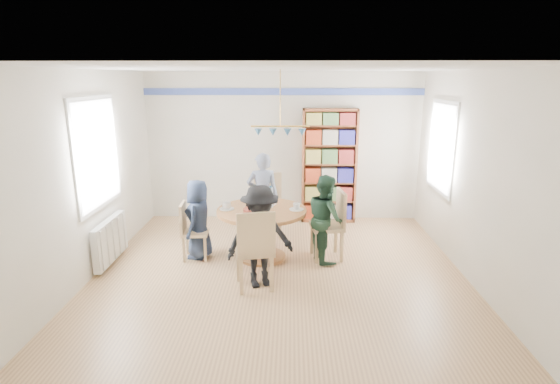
{
  "coord_description": "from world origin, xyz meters",
  "views": [
    {
      "loc": [
        0.15,
        -5.47,
        2.59
      ],
      "look_at": [
        0.0,
        0.4,
        1.05
      ],
      "focal_mm": 28.0,
      "sensor_mm": 36.0,
      "label": 1
    }
  ],
  "objects_px": {
    "person_near": "(260,237)",
    "chair_near": "(255,246)",
    "chair_left": "(190,228)",
    "person_right": "(326,218)",
    "bookshelf": "(329,167)",
    "chair_right": "(333,221)",
    "person_far": "(263,196)",
    "dining_table": "(262,222)",
    "chair_far": "(268,202)",
    "radiator": "(110,240)",
    "person_left": "(199,219)"
  },
  "relations": [
    {
      "from": "chair_near",
      "to": "person_near",
      "type": "height_order",
      "value": "person_near"
    },
    {
      "from": "chair_left",
      "to": "person_right",
      "type": "relative_size",
      "value": 0.67
    },
    {
      "from": "dining_table",
      "to": "chair_near",
      "type": "relative_size",
      "value": 1.24
    },
    {
      "from": "dining_table",
      "to": "chair_far",
      "type": "distance_m",
      "value": 1.01
    },
    {
      "from": "chair_right",
      "to": "person_near",
      "type": "height_order",
      "value": "person_near"
    },
    {
      "from": "person_right",
      "to": "bookshelf",
      "type": "xyz_separation_m",
      "value": [
        0.19,
        1.83,
        0.38
      ]
    },
    {
      "from": "chair_right",
      "to": "person_far",
      "type": "distance_m",
      "value": 1.38
    },
    {
      "from": "chair_near",
      "to": "person_right",
      "type": "relative_size",
      "value": 0.83
    },
    {
      "from": "chair_left",
      "to": "person_near",
      "type": "bearing_deg",
      "value": -37.99
    },
    {
      "from": "chair_left",
      "to": "person_right",
      "type": "height_order",
      "value": "person_right"
    },
    {
      "from": "person_left",
      "to": "person_near",
      "type": "height_order",
      "value": "person_near"
    },
    {
      "from": "chair_near",
      "to": "chair_right",
      "type": "bearing_deg",
      "value": 44.7
    },
    {
      "from": "chair_far",
      "to": "person_left",
      "type": "height_order",
      "value": "person_left"
    },
    {
      "from": "radiator",
      "to": "chair_right",
      "type": "bearing_deg",
      "value": 5.2
    },
    {
      "from": "chair_left",
      "to": "person_right",
      "type": "xyz_separation_m",
      "value": [
        1.97,
        0.01,
        0.17
      ]
    },
    {
      "from": "dining_table",
      "to": "chair_right",
      "type": "height_order",
      "value": "chair_right"
    },
    {
      "from": "person_near",
      "to": "chair_near",
      "type": "bearing_deg",
      "value": -136.05
    },
    {
      "from": "dining_table",
      "to": "chair_right",
      "type": "relative_size",
      "value": 1.27
    },
    {
      "from": "person_far",
      "to": "radiator",
      "type": "bearing_deg",
      "value": 22.38
    },
    {
      "from": "dining_table",
      "to": "chair_left",
      "type": "xyz_separation_m",
      "value": [
        -1.04,
        -0.04,
        -0.09
      ]
    },
    {
      "from": "radiator",
      "to": "person_right",
      "type": "height_order",
      "value": "person_right"
    },
    {
      "from": "chair_far",
      "to": "chair_left",
      "type": "bearing_deg",
      "value": -135.92
    },
    {
      "from": "dining_table",
      "to": "person_left",
      "type": "xyz_separation_m",
      "value": [
        -0.93,
        0.02,
        0.03
      ]
    },
    {
      "from": "chair_left",
      "to": "chair_near",
      "type": "xyz_separation_m",
      "value": [
        1.03,
        -0.96,
        0.11
      ]
    },
    {
      "from": "chair_far",
      "to": "person_left",
      "type": "xyz_separation_m",
      "value": [
        -0.97,
        -0.99,
        0.01
      ]
    },
    {
      "from": "chair_left",
      "to": "chair_far",
      "type": "xyz_separation_m",
      "value": [
        1.08,
        1.05,
        0.11
      ]
    },
    {
      "from": "chair_right",
      "to": "radiator",
      "type": "bearing_deg",
      "value": -174.8
    },
    {
      "from": "chair_near",
      "to": "person_far",
      "type": "distance_m",
      "value": 1.9
    },
    {
      "from": "person_right",
      "to": "person_near",
      "type": "xyz_separation_m",
      "value": [
        -0.89,
        -0.85,
        0.03
      ]
    },
    {
      "from": "chair_left",
      "to": "person_left",
      "type": "xyz_separation_m",
      "value": [
        0.12,
        0.06,
        0.12
      ]
    },
    {
      "from": "person_near",
      "to": "bookshelf",
      "type": "distance_m",
      "value": 2.91
    },
    {
      "from": "radiator",
      "to": "chair_far",
      "type": "relative_size",
      "value": 0.96
    },
    {
      "from": "chair_left",
      "to": "person_far",
      "type": "height_order",
      "value": "person_far"
    },
    {
      "from": "chair_left",
      "to": "chair_right",
      "type": "height_order",
      "value": "chair_right"
    },
    {
      "from": "bookshelf",
      "to": "dining_table",
      "type": "bearing_deg",
      "value": -121.82
    },
    {
      "from": "chair_far",
      "to": "bookshelf",
      "type": "bearing_deg",
      "value": 36.18
    },
    {
      "from": "dining_table",
      "to": "person_near",
      "type": "height_order",
      "value": "person_near"
    },
    {
      "from": "chair_right",
      "to": "chair_left",
      "type": "bearing_deg",
      "value": -177.77
    },
    {
      "from": "person_far",
      "to": "bookshelf",
      "type": "bearing_deg",
      "value": -148.22
    },
    {
      "from": "radiator",
      "to": "dining_table",
      "type": "bearing_deg",
      "value": 6.59
    },
    {
      "from": "chair_near",
      "to": "bookshelf",
      "type": "height_order",
      "value": "bookshelf"
    },
    {
      "from": "person_near",
      "to": "person_right",
      "type": "bearing_deg",
      "value": 22.9
    },
    {
      "from": "person_near",
      "to": "person_left",
      "type": "bearing_deg",
      "value": 116.01
    },
    {
      "from": "chair_right",
      "to": "chair_far",
      "type": "distance_m",
      "value": 1.39
    },
    {
      "from": "dining_table",
      "to": "person_right",
      "type": "height_order",
      "value": "person_right"
    },
    {
      "from": "chair_far",
      "to": "person_near",
      "type": "relative_size",
      "value": 0.79
    },
    {
      "from": "dining_table",
      "to": "person_far",
      "type": "relative_size",
      "value": 0.91
    },
    {
      "from": "person_left",
      "to": "person_near",
      "type": "bearing_deg",
      "value": 55.5
    },
    {
      "from": "person_far",
      "to": "bookshelf",
      "type": "relative_size",
      "value": 0.69
    },
    {
      "from": "chair_near",
      "to": "person_left",
      "type": "height_order",
      "value": "person_left"
    }
  ]
}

